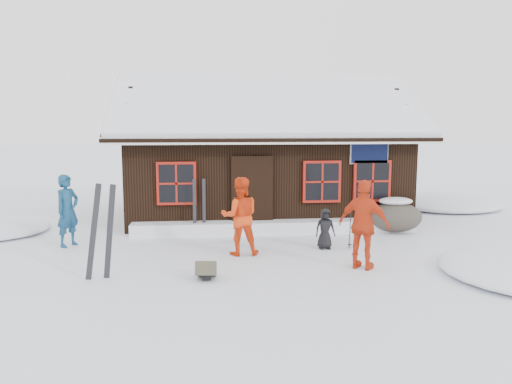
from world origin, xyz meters
TOP-DOWN VIEW (x-y plane):
  - ground at (0.00, 0.00)m, footprint 120.00×120.00m
  - mountain_hut at (1.50, 4.98)m, footprint 8.90×6.09m
  - snow_drift at (1.50, 2.25)m, footprint 7.60×0.60m
  - snow_mounds at (1.65, 1.86)m, footprint 20.60×13.20m
  - skier_teal at (-3.61, 1.32)m, footprint 0.69×0.75m
  - skier_orange_left at (0.42, 0.15)m, footprint 0.85×0.66m
  - skier_orange_right at (2.82, -1.20)m, footprint 1.11×1.01m
  - skier_crouched at (2.44, 0.47)m, footprint 0.48×0.32m
  - boulder at (4.75, 2.08)m, footprint 1.46×1.09m
  - ski_pair_left at (-2.28, -1.35)m, footprint 0.65×0.20m
  - ski_pair_right at (-0.51, 2.20)m, footprint 0.34×0.11m
  - ski_poles at (3.10, 0.47)m, footprint 0.21×0.10m
  - backpack_olive at (-0.34, -1.55)m, footprint 0.41×0.52m

SIDE VIEW (x-z plane):
  - ground at x=0.00m, z-range 0.00..0.00m
  - snow_mounds at x=1.65m, z-range -0.24..0.24m
  - backpack_olive at x=-0.34m, z-range 0.00..0.27m
  - snow_drift at x=1.50m, z-range 0.00..0.35m
  - boulder at x=4.75m, z-range 0.01..0.85m
  - skier_crouched at x=2.44m, z-range 0.00..0.95m
  - ski_poles at x=3.10m, z-range -0.04..1.13m
  - ski_pair_right at x=-0.51m, z-range -0.05..1.49m
  - skier_teal at x=-3.61m, z-range 0.00..1.72m
  - skier_orange_left at x=0.42m, z-range 0.00..1.75m
  - ski_pair_left at x=-2.28m, z-range -0.05..1.82m
  - skier_orange_right at x=2.82m, z-range 0.00..1.82m
  - mountain_hut at x=1.50m, z-range -0.63..3.79m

